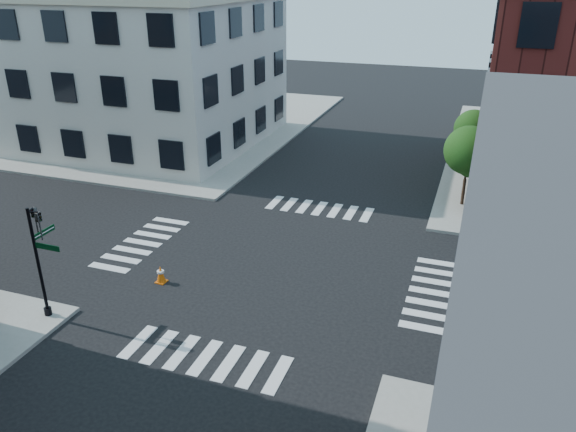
# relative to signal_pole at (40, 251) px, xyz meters

# --- Properties ---
(ground) EXTENTS (120.00, 120.00, 0.00)m
(ground) POSITION_rel_signal_pole_xyz_m (6.72, 6.68, -2.86)
(ground) COLOR black
(ground) RESTS_ON ground
(sidewalk_nw) EXTENTS (30.00, 30.00, 0.15)m
(sidewalk_nw) POSITION_rel_signal_pole_xyz_m (-14.28, 27.68, -2.78)
(sidewalk_nw) COLOR gray
(sidewalk_nw) RESTS_ON ground
(building_nw) EXTENTS (22.00, 16.00, 11.00)m
(building_nw) POSITION_rel_signal_pole_xyz_m (-12.28, 22.68, 2.64)
(building_nw) COLOR beige
(building_nw) RESTS_ON ground
(tree_near) EXTENTS (2.69, 2.69, 4.49)m
(tree_near) POSITION_rel_signal_pole_xyz_m (14.28, 16.65, 0.30)
(tree_near) COLOR black
(tree_near) RESTS_ON ground
(tree_far) EXTENTS (2.43, 2.43, 4.07)m
(tree_far) POSITION_rel_signal_pole_xyz_m (14.28, 22.65, 0.02)
(tree_far) COLOR black
(tree_far) RESTS_ON ground
(signal_pole) EXTENTS (1.29, 1.24, 4.60)m
(signal_pole) POSITION_rel_signal_pole_xyz_m (0.00, 0.00, 0.00)
(signal_pole) COLOR black
(signal_pole) RESTS_ON ground
(traffic_cone) EXTENTS (0.47, 0.47, 0.79)m
(traffic_cone) POSITION_rel_signal_pole_xyz_m (2.60, 3.67, -2.48)
(traffic_cone) COLOR #E05E09
(traffic_cone) RESTS_ON ground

